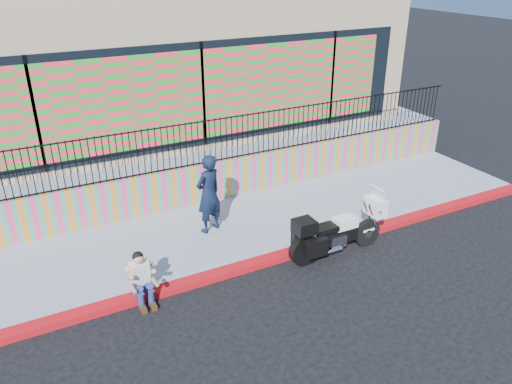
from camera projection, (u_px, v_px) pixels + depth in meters
ground at (277, 260)px, 11.30m from camera, size 90.00×90.00×0.00m
red_curb at (277, 257)px, 11.27m from camera, size 16.00×0.30×0.15m
sidewalk at (245, 225)px, 12.59m from camera, size 16.00×3.00×0.15m
mural_wall at (219, 180)px, 13.60m from camera, size 16.00×0.20×1.10m
metal_fence at (217, 140)px, 13.10m from camera, size 15.80×0.04×1.20m
elevated_platform at (161, 130)px, 17.72m from camera, size 16.00×10.00×1.25m
storefront_building at (157, 56)px, 16.41m from camera, size 14.00×8.06×4.00m
police_motorcycle at (336, 231)px, 11.24m from camera, size 2.38×0.79×1.48m
police_officer at (209, 194)px, 11.81m from camera, size 0.83×0.69×1.96m
seated_man at (142, 283)px, 9.75m from camera, size 0.54×0.71×1.06m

